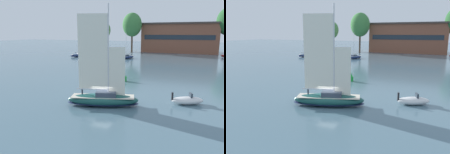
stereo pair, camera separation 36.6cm
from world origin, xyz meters
TOP-DOWN VIEW (x-y plane):
  - ground_plane at (0.00, 0.00)m, footprint 400.00×400.00m
  - waterfront_building at (0.04, 84.94)m, footprint 34.44×18.84m
  - tree_shore_center at (-36.76, 77.86)m, footprint 7.11×7.11m
  - tree_shore_right at (-19.84, 72.41)m, footprint 8.66×8.66m
  - sailboat_main at (0.01, 0.00)m, footprint 9.49×5.32m
  - sailboat_moored_near_marina at (-14.04, 49.25)m, footprint 4.40×6.78m
  - sailboat_moored_outer_mooring at (-32.95, 47.67)m, footprint 5.35×6.94m
  - motor_tender at (9.92, 4.79)m, footprint 4.49×3.22m
  - channel_buoy at (-2.48, 14.46)m, footprint 1.16×1.16m

SIDE VIEW (x-z plane):
  - ground_plane at x=0.00m, z-range 0.00..0.00m
  - motor_tender at x=9.92m, z-range -0.28..1.32m
  - sailboat_moored_near_marina at x=-14.04m, z-range -3.93..5.17m
  - sailboat_moored_outer_mooring at x=-32.95m, z-range -4.14..5.44m
  - channel_buoy at x=-2.48m, z-range -0.22..1.88m
  - sailboat_main at x=0.01m, z-range -5.28..7.30m
  - waterfront_building at x=0.04m, z-range 0.04..13.52m
  - tree_shore_center at x=-36.76m, z-range 2.93..17.56m
  - tree_shore_right at x=-19.84m, z-range 3.56..21.38m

